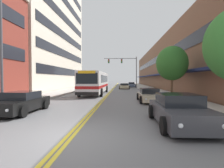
{
  "coord_description": "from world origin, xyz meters",
  "views": [
    {
      "loc": [
        1.86,
        -6.19,
        2.06
      ],
      "look_at": [
        0.01,
        27.1,
        1.11
      ],
      "focal_mm": 28.0,
      "sensor_mm": 36.0,
      "label": 1
    }
  ],
  "objects_px": {
    "car_slate_blue_parked_right_mid": "(131,85)",
    "street_tree_right_mid": "(172,63)",
    "car_black_parked_left_far": "(21,103)",
    "car_champagne_parked_right_far": "(149,95)",
    "car_dark_grey_parked_right_foreground": "(179,111)",
    "street_lamp_left_near": "(4,30)",
    "city_bus": "(95,82)",
    "car_red_parked_left_mid": "(92,86)",
    "car_beige_moving_lead": "(124,86)",
    "traffic_signal_mast": "(125,66)"
  },
  "relations": [
    {
      "from": "car_red_parked_left_mid",
      "to": "street_lamp_left_near",
      "type": "bearing_deg",
      "value": -91.42
    },
    {
      "from": "car_beige_moving_lead",
      "to": "street_lamp_left_near",
      "type": "bearing_deg",
      "value": -105.46
    },
    {
      "from": "street_tree_right_mid",
      "to": "street_lamp_left_near",
      "type": "bearing_deg",
      "value": -146.95
    },
    {
      "from": "car_black_parked_left_far",
      "to": "car_champagne_parked_right_far",
      "type": "distance_m",
      "value": 10.39
    },
    {
      "from": "city_bus",
      "to": "car_dark_grey_parked_right_foreground",
      "type": "height_order",
      "value": "city_bus"
    },
    {
      "from": "street_tree_right_mid",
      "to": "city_bus",
      "type": "bearing_deg",
      "value": 143.96
    },
    {
      "from": "car_champagne_parked_right_far",
      "to": "street_tree_right_mid",
      "type": "xyz_separation_m",
      "value": [
        2.51,
        1.81,
        3.07
      ]
    },
    {
      "from": "street_lamp_left_near",
      "to": "car_black_parked_left_far",
      "type": "bearing_deg",
      "value": 25.1
    },
    {
      "from": "street_lamp_left_near",
      "to": "traffic_signal_mast",
      "type": "bearing_deg",
      "value": 75.39
    },
    {
      "from": "car_black_parked_left_far",
      "to": "car_champagne_parked_right_far",
      "type": "bearing_deg",
      "value": 32.85
    },
    {
      "from": "car_beige_moving_lead",
      "to": "traffic_signal_mast",
      "type": "distance_m",
      "value": 5.39
    },
    {
      "from": "city_bus",
      "to": "street_lamp_left_near",
      "type": "distance_m",
      "value": 14.86
    },
    {
      "from": "car_red_parked_left_mid",
      "to": "street_tree_right_mid",
      "type": "distance_m",
      "value": 22.59
    },
    {
      "from": "traffic_signal_mast",
      "to": "car_red_parked_left_mid",
      "type": "bearing_deg",
      "value": -158.53
    },
    {
      "from": "car_red_parked_left_mid",
      "to": "car_black_parked_left_far",
      "type": "bearing_deg",
      "value": -89.89
    },
    {
      "from": "street_tree_right_mid",
      "to": "car_black_parked_left_far",
      "type": "bearing_deg",
      "value": -146.48
    },
    {
      "from": "traffic_signal_mast",
      "to": "street_tree_right_mid",
      "type": "xyz_separation_m",
      "value": [
        4.18,
        -22.12,
        -1.47
      ]
    },
    {
      "from": "city_bus",
      "to": "car_red_parked_left_mid",
      "type": "height_order",
      "value": "city_bus"
    },
    {
      "from": "car_champagne_parked_right_far",
      "to": "traffic_signal_mast",
      "type": "xyz_separation_m",
      "value": [
        -1.66,
        23.93,
        4.54
      ]
    },
    {
      "from": "city_bus",
      "to": "traffic_signal_mast",
      "type": "relative_size",
      "value": 1.57
    },
    {
      "from": "car_slate_blue_parked_right_mid",
      "to": "traffic_signal_mast",
      "type": "distance_m",
      "value": 6.96
    },
    {
      "from": "car_beige_moving_lead",
      "to": "street_tree_right_mid",
      "type": "bearing_deg",
      "value": -76.88
    },
    {
      "from": "car_dark_grey_parked_right_foreground",
      "to": "street_lamp_left_near",
      "type": "bearing_deg",
      "value": 167.14
    },
    {
      "from": "car_champagne_parked_right_far",
      "to": "car_slate_blue_parked_right_mid",
      "type": "bearing_deg",
      "value": 90.04
    },
    {
      "from": "car_slate_blue_parked_right_mid",
      "to": "street_tree_right_mid",
      "type": "relative_size",
      "value": 0.87
    },
    {
      "from": "city_bus",
      "to": "street_tree_right_mid",
      "type": "relative_size",
      "value": 2.27
    },
    {
      "from": "car_champagne_parked_right_far",
      "to": "street_lamp_left_near",
      "type": "height_order",
      "value": "street_lamp_left_near"
    },
    {
      "from": "car_dark_grey_parked_right_foreground",
      "to": "traffic_signal_mast",
      "type": "relative_size",
      "value": 0.61
    },
    {
      "from": "city_bus",
      "to": "car_champagne_parked_right_far",
      "type": "height_order",
      "value": "city_bus"
    },
    {
      "from": "car_black_parked_left_far",
      "to": "car_champagne_parked_right_far",
      "type": "xyz_separation_m",
      "value": [
        8.73,
        5.64,
        -0.04
      ]
    },
    {
      "from": "car_beige_moving_lead",
      "to": "car_champagne_parked_right_far",
      "type": "bearing_deg",
      "value": -84.64
    },
    {
      "from": "car_beige_moving_lead",
      "to": "car_red_parked_left_mid",
      "type": "bearing_deg",
      "value": 179.48
    },
    {
      "from": "car_black_parked_left_far",
      "to": "car_beige_moving_lead",
      "type": "height_order",
      "value": "car_black_parked_left_far"
    },
    {
      "from": "city_bus",
      "to": "car_champagne_parked_right_far",
      "type": "distance_m",
      "value": 10.3
    },
    {
      "from": "city_bus",
      "to": "car_black_parked_left_far",
      "type": "xyz_separation_m",
      "value": [
        -2.54,
        -13.78,
        -1.08
      ]
    },
    {
      "from": "car_red_parked_left_mid",
      "to": "car_champagne_parked_right_far",
      "type": "xyz_separation_m",
      "value": [
        8.79,
        -21.13,
        -0.04
      ]
    },
    {
      "from": "traffic_signal_mast",
      "to": "car_champagne_parked_right_far",
      "type": "bearing_deg",
      "value": -86.02
    },
    {
      "from": "car_black_parked_left_far",
      "to": "traffic_signal_mast",
      "type": "xyz_separation_m",
      "value": [
        7.07,
        29.57,
        4.5
      ]
    },
    {
      "from": "car_red_parked_left_mid",
      "to": "car_beige_moving_lead",
      "type": "distance_m",
      "value": 6.81
    },
    {
      "from": "city_bus",
      "to": "traffic_signal_mast",
      "type": "height_order",
      "value": "traffic_signal_mast"
    },
    {
      "from": "car_black_parked_left_far",
      "to": "car_slate_blue_parked_right_mid",
      "type": "height_order",
      "value": "car_black_parked_left_far"
    },
    {
      "from": "car_slate_blue_parked_right_mid",
      "to": "traffic_signal_mast",
      "type": "relative_size",
      "value": 0.6
    },
    {
      "from": "car_slate_blue_parked_right_mid",
      "to": "street_tree_right_mid",
      "type": "xyz_separation_m",
      "value": [
        2.53,
        -27.14,
        3.06
      ]
    },
    {
      "from": "street_lamp_left_near",
      "to": "street_tree_right_mid",
      "type": "relative_size",
      "value": 1.63
    },
    {
      "from": "traffic_signal_mast",
      "to": "city_bus",
      "type": "bearing_deg",
      "value": -106.02
    },
    {
      "from": "car_red_parked_left_mid",
      "to": "car_dark_grey_parked_right_foreground",
      "type": "xyz_separation_m",
      "value": [
        8.81,
        -29.28,
        0.05
      ]
    },
    {
      "from": "car_black_parked_left_far",
      "to": "car_slate_blue_parked_right_mid",
      "type": "xyz_separation_m",
      "value": [
        8.71,
        34.59,
        -0.03
      ]
    },
    {
      "from": "car_beige_moving_lead",
      "to": "city_bus",
      "type": "bearing_deg",
      "value": -108.08
    },
    {
      "from": "car_dark_grey_parked_right_foreground",
      "to": "car_slate_blue_parked_right_mid",
      "type": "height_order",
      "value": "car_dark_grey_parked_right_foreground"
    },
    {
      "from": "city_bus",
      "to": "car_black_parked_left_far",
      "type": "distance_m",
      "value": 14.06
    }
  ]
}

